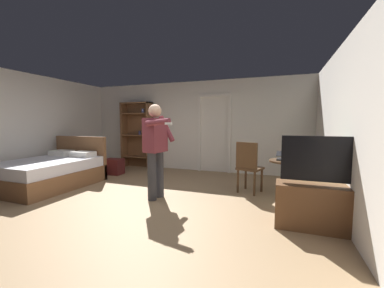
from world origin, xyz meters
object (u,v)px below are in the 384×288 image
Objects in this scene: side_table at (288,173)px; wooden_chair at (249,165)px; tv_flatscreen at (321,202)px; bookshelf at (138,132)px; laptop at (286,158)px; bottle_on_table at (298,155)px; person_blue_shirt at (156,145)px; bed at (51,172)px; suitcase_dark at (114,167)px.

wooden_chair is (-0.70, 0.16, 0.07)m from side_table.
tv_flatscreen is 1.70× the size of side_table.
bookshelf is at bearing 147.83° from tv_flatscreen.
wooden_chair reaches higher than laptop.
person_blue_shirt reaches higher than bottle_on_table.
bed is at bearing -171.33° from laptop.
person_blue_shirt reaches higher than tv_flatscreen.
bed is 4.81m from side_table.
person_blue_shirt is (-2.16, -0.70, 0.21)m from laptop.
bookshelf is 1.98× the size of wooden_chair.
side_table is 0.71× the size of wooden_chair.
bed is 7.32× the size of bottle_on_table.
laptop is at bearing 110.09° from tv_flatscreen.
bed is 4.18× the size of suitcase_dark.
laptop is (4.72, 0.72, 0.45)m from bed.
bed is at bearing -172.05° from bottle_on_table.
person_blue_shirt is at bearing -161.37° from side_table.
side_table is (4.75, 0.76, 0.17)m from bed.
bottle_on_table is (4.89, 0.68, 0.51)m from bed.
side_table is at bearing 150.26° from bottle_on_table.
bookshelf is 2.79× the size of side_table.
person_blue_shirt is at bearing -148.98° from wooden_chair.
tv_flatscreen is 2.60× the size of suitcase_dark.
bookshelf reaches higher than laptop.
wooden_chair is 2.16× the size of suitcase_dark.
laptop is 1.30× the size of bottle_on_table.
suitcase_dark is at bearing 158.94° from tv_flatscreen.
laptop is 0.19m from bottle_on_table.
suitcase_dark is (-4.59, 1.77, -0.15)m from tv_flatscreen.
wooden_chair is 1.80m from person_blue_shirt.
bookshelf reaches higher than side_table.
bed reaches higher than side_table.
tv_flatscreen is 1.18m from side_table.
person_blue_shirt is (-2.19, -0.74, 0.49)m from side_table.
bottle_on_table is at bearing -16.17° from wooden_chair.
laptop is 0.20× the size of person_blue_shirt.
bed is 1.61× the size of tv_flatscreen.
wooden_chair reaches higher than suitcase_dark.
bed is 1.14× the size of person_blue_shirt.
person_blue_shirt is at bearing -51.22° from bookshelf.
suitcase_dark is at bearing 170.50° from bottle_on_table.
bed is 4.96m from bottle_on_table.
suitcase_dark is (0.52, 1.41, -0.10)m from bed.
bookshelf is (0.55, 2.51, 0.75)m from bed.
person_blue_shirt is at bearing -37.92° from suitcase_dark.
bottle_on_table is 0.26× the size of wooden_chair.
person_blue_shirt reaches higher than laptop.
bookshelf is at bearing 84.54° from suitcase_dark.
tv_flatscreen is 1.15m from bottle_on_table.
bookshelf is 5.43m from tv_flatscreen.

